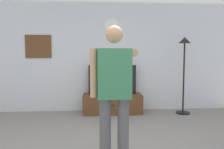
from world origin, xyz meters
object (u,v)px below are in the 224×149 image
Objects in this scene: television at (112,80)px; person_standing_nearer_lamp at (114,88)px; framed_picture at (38,46)px; tv_stand at (112,104)px; floor_lamp at (184,59)px; wall_clock at (112,26)px.

television is 0.66× the size of person_standing_nearer_lamp.
person_standing_nearer_lamp is (1.62, -2.83, -0.63)m from framed_picture.
tv_stand is 2.00m from floor_lamp.
floor_lamp reaches higher than tv_stand.
framed_picture is 3.32m from person_standing_nearer_lamp.
wall_clock is 0.54× the size of framed_picture.
framed_picture is at bearing 170.62° from tv_stand.
floor_lamp is at bearing -14.62° from wall_clock.
wall_clock is 1.86m from framed_picture.
framed_picture is 0.36× the size of person_standing_nearer_lamp.
person_standing_nearer_lamp is at bearing -127.77° from floor_lamp.
wall_clock is at bearing 165.38° from floor_lamp.
television is 0.63× the size of floor_lamp.
tv_stand is 0.77× the size of floor_lamp.
person_standing_nearer_lamp is at bearing -93.34° from wall_clock.
tv_stand is at bearing -90.00° from wall_clock.
wall_clock reaches higher than television.
person_standing_nearer_lamp is at bearing -93.72° from tv_stand.
television is 3.40× the size of wall_clock.
wall_clock is at bearing 90.00° from television.
floor_lamp is at bearing -5.08° from tv_stand.
tv_stand is 0.58m from television.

